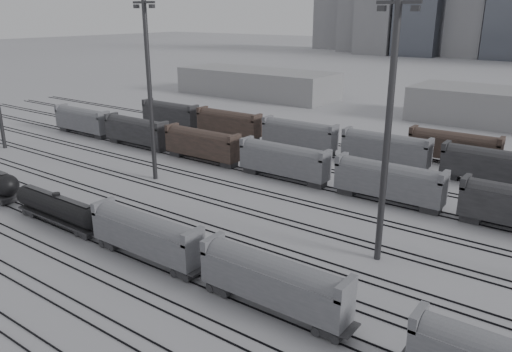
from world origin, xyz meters
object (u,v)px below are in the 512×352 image
Objects in this scene: hopper_car_b at (273,279)px; hopper_car_a at (146,233)px; tank_car_b at (58,207)px; light_mast_c at (388,130)px.

hopper_car_a is at bearing 180.00° from hopper_car_b.
hopper_car_b reaches higher than tank_car_b.
tank_car_b is 1.12× the size of hopper_car_b.
hopper_car_a is 0.99× the size of hopper_car_b.
hopper_car_b is 0.54× the size of light_mast_c.
hopper_car_b is at bearing 0.00° from tank_car_b.
hopper_car_b is (31.80, 0.00, 0.86)m from tank_car_b.
hopper_car_a is at bearing -143.13° from light_mast_c.
hopper_car_a is (15.78, 0.00, 0.83)m from tank_car_b.
tank_car_b is 31.81m from hopper_car_b.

